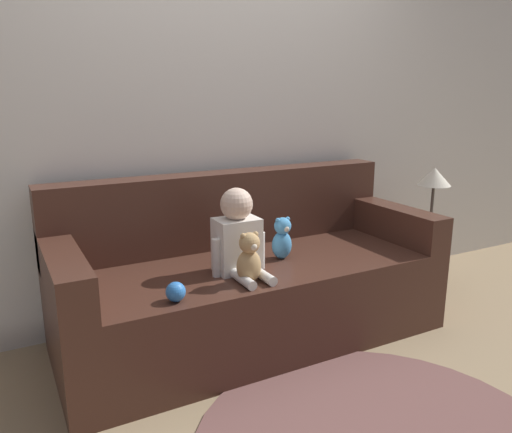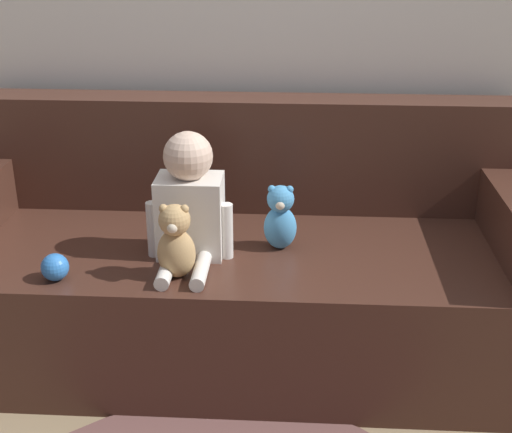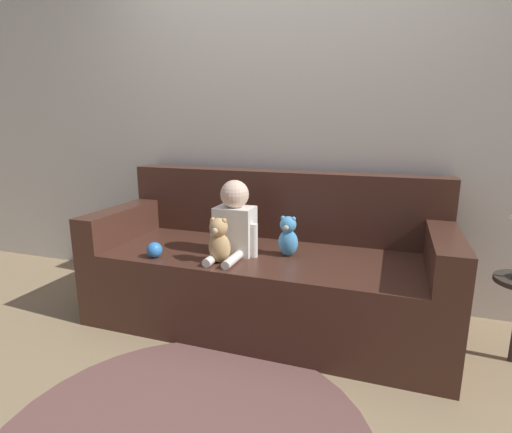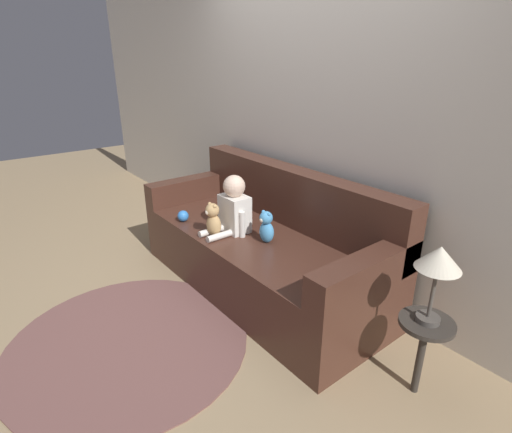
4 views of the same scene
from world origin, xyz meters
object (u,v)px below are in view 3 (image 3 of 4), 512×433
object	(u,v)px
teddy_bear_brown	(219,241)
person_baby	(234,222)
couch	(267,270)
plush_toy_side	(288,236)
toy_ball	(154,250)

from	to	relation	value
teddy_bear_brown	person_baby	bearing A→B (deg)	82.59
couch	person_baby	xyz separation A→B (m)	(-0.15, -0.17, 0.34)
couch	person_baby	bearing A→B (deg)	-130.94
plush_toy_side	toy_ball	size ratio (longest dim) A/B	2.65
person_baby	teddy_bear_brown	distance (m)	0.18
toy_ball	couch	bearing A→B (deg)	34.30
couch	person_baby	distance (m)	0.41
person_baby	teddy_bear_brown	world-z (taller)	person_baby
person_baby	plush_toy_side	bearing A→B (deg)	12.72
couch	plush_toy_side	distance (m)	0.32
toy_ball	person_baby	bearing A→B (deg)	27.03
teddy_bear_brown	toy_ball	size ratio (longest dim) A/B	2.86
couch	plush_toy_side	xyz separation A→B (m)	(0.16, -0.10, 0.26)
person_baby	plush_toy_side	world-z (taller)	person_baby
couch	toy_ball	world-z (taller)	couch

